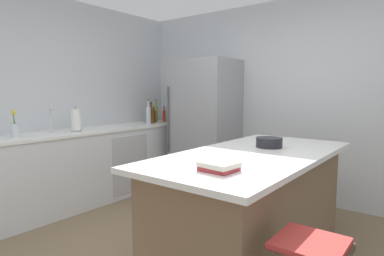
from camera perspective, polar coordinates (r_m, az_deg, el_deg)
wall_rear at (r=4.43m, az=18.25°, el=4.56°), size 6.00×0.10×2.60m
wall_left at (r=4.39m, az=-26.19°, el=4.21°), size 0.10×6.00×2.60m
counter_run_left at (r=4.45m, az=-17.20°, el=-6.20°), size 0.65×3.13×0.94m
kitchen_island at (r=2.81m, az=10.71°, el=-13.48°), size 1.00×2.10×0.93m
refrigerator at (r=4.67m, az=2.34°, el=0.41°), size 0.85×0.72×1.86m
sink_faucet at (r=4.14m, az=-23.55°, el=1.35°), size 0.15×0.05×0.30m
flower_vase at (r=3.94m, az=-28.75°, el=0.00°), size 0.08×0.08×0.29m
paper_towel_roll at (r=4.22m, az=-19.77°, el=1.27°), size 0.14×0.14×0.31m
gin_bottle at (r=5.30m, az=-4.21°, el=2.54°), size 0.07×0.07×0.32m
hot_sauce_bottle at (r=5.23m, az=-4.94°, el=2.18°), size 0.05×0.05×0.25m
olive_oil_bottle at (r=5.23m, az=-6.31°, el=2.63°), size 0.05×0.05×0.36m
syrup_bottle at (r=5.12m, az=-6.72°, el=2.05°), size 0.06×0.06×0.25m
whiskey_bottle at (r=5.02m, az=-7.20°, el=2.28°), size 0.09×0.09×0.32m
soda_bottle at (r=4.93m, az=-7.66°, el=2.36°), size 0.07×0.07×0.36m
cookbook_stack at (r=2.04m, az=4.77°, el=-6.71°), size 0.23×0.21×0.06m
mixing_bowl at (r=2.96m, az=13.42°, el=-2.49°), size 0.23×0.23×0.09m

